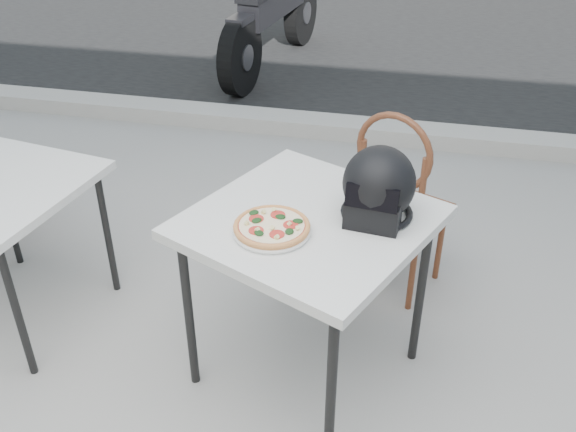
% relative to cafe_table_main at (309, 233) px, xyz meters
% --- Properties ---
extents(street_asphalt, '(30.00, 8.00, 0.00)m').
position_rel_cafe_table_main_xyz_m(street_asphalt, '(-0.21, 6.48, -0.73)').
color(street_asphalt, black).
rests_on(street_asphalt, ground).
extents(curb, '(30.00, 0.25, 0.12)m').
position_rel_cafe_table_main_xyz_m(curb, '(-0.21, 2.48, -0.67)').
color(curb, '#ACA8A1').
rests_on(curb, ground).
extents(cafe_table_main, '(1.11, 1.11, 0.80)m').
position_rel_cafe_table_main_xyz_m(cafe_table_main, '(0.00, 0.00, 0.00)').
color(cafe_table_main, silver).
rests_on(cafe_table_main, ground).
extents(plate, '(0.30, 0.30, 0.02)m').
position_rel_cafe_table_main_xyz_m(plate, '(-0.11, -0.13, 0.08)').
color(plate, silver).
rests_on(plate, cafe_table_main).
extents(pizza, '(0.29, 0.29, 0.04)m').
position_rel_cafe_table_main_xyz_m(pizza, '(-0.11, -0.13, 0.10)').
color(pizza, '#DA904F').
rests_on(pizza, plate).
extents(helmet, '(0.31, 0.32, 0.28)m').
position_rel_cafe_table_main_xyz_m(helmet, '(0.25, 0.06, 0.20)').
color(helmet, black).
rests_on(helmet, cafe_table_main).
extents(cafe_chair_main, '(0.51, 0.51, 1.02)m').
position_rel_cafe_table_main_xyz_m(cafe_chair_main, '(0.31, 0.66, -0.16)').
color(cafe_chair_main, brown).
rests_on(cafe_chair_main, ground).
extents(motorcycle, '(0.59, 2.22, 1.11)m').
position_rel_cafe_table_main_xyz_m(motorcycle, '(-1.09, 3.92, -0.24)').
color(motorcycle, black).
rests_on(motorcycle, street_asphalt).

